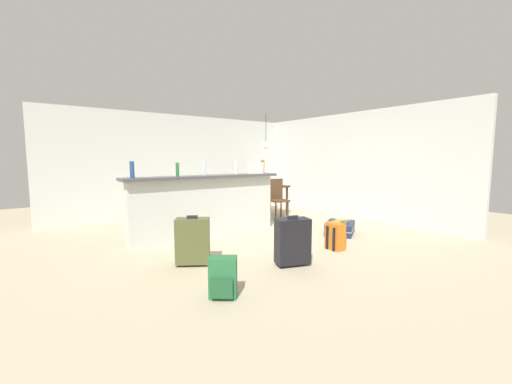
{
  "coord_description": "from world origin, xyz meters",
  "views": [
    {
      "loc": [
        -3.41,
        -4.69,
        1.43
      ],
      "look_at": [
        0.19,
        0.18,
        0.78
      ],
      "focal_mm": 22.34,
      "sensor_mm": 36.0,
      "label": 1
    }
  ],
  "objects_px": {
    "bottle_amber": "(263,167)",
    "suitcase_flat_navy": "(340,228)",
    "backpack_orange": "(335,237)",
    "backpack_green": "(223,278)",
    "dining_table": "(263,189)",
    "book_stack": "(341,221)",
    "suitcase_upright_olive": "(193,241)",
    "pendant_lamp": "(266,144)",
    "bottle_white": "(236,167)",
    "suitcase_upright_black": "(293,241)",
    "dining_chair_near_partition": "(277,197)",
    "bottle_green": "(177,170)",
    "grocery_bag": "(256,168)",
    "bottle_blue": "(132,170)",
    "bottle_clear": "(204,168)"
  },
  "relations": [
    {
      "from": "bottle_white",
      "to": "suitcase_upright_olive",
      "type": "relative_size",
      "value": 0.4
    },
    {
      "from": "suitcase_upright_olive",
      "to": "dining_chair_near_partition",
      "type": "bearing_deg",
      "value": 31.47
    },
    {
      "from": "bottle_green",
      "to": "backpack_orange",
      "type": "relative_size",
      "value": 0.55
    },
    {
      "from": "bottle_white",
      "to": "backpack_green",
      "type": "xyz_separation_m",
      "value": [
        -1.75,
        -2.45,
        -1.05
      ]
    },
    {
      "from": "dining_chair_near_partition",
      "to": "pendant_lamp",
      "type": "bearing_deg",
      "value": 81.7
    },
    {
      "from": "bottle_amber",
      "to": "suitcase_flat_navy",
      "type": "height_order",
      "value": "bottle_amber"
    },
    {
      "from": "dining_table",
      "to": "pendant_lamp",
      "type": "bearing_deg",
      "value": 4.85
    },
    {
      "from": "suitcase_upright_olive",
      "to": "bottle_green",
      "type": "bearing_deg",
      "value": 75.49
    },
    {
      "from": "grocery_bag",
      "to": "backpack_orange",
      "type": "bearing_deg",
      "value": -85.44
    },
    {
      "from": "suitcase_upright_olive",
      "to": "bottle_blue",
      "type": "bearing_deg",
      "value": 107.64
    },
    {
      "from": "bottle_green",
      "to": "pendant_lamp",
      "type": "distance_m",
      "value": 3.1
    },
    {
      "from": "bottle_white",
      "to": "suitcase_upright_black",
      "type": "bearing_deg",
      "value": -103.18
    },
    {
      "from": "bottle_clear",
      "to": "book_stack",
      "type": "relative_size",
      "value": 0.87
    },
    {
      "from": "dining_chair_near_partition",
      "to": "suitcase_upright_olive",
      "type": "xyz_separation_m",
      "value": [
        -3.04,
        -1.86,
        -0.19
      ]
    },
    {
      "from": "backpack_green",
      "to": "grocery_bag",
      "type": "bearing_deg",
      "value": 47.49
    },
    {
      "from": "backpack_green",
      "to": "dining_table",
      "type": "bearing_deg",
      "value": 47.26
    },
    {
      "from": "suitcase_flat_navy",
      "to": "backpack_orange",
      "type": "distance_m",
      "value": 1.09
    },
    {
      "from": "bottle_white",
      "to": "backpack_orange",
      "type": "relative_size",
      "value": 0.63
    },
    {
      "from": "bottle_amber",
      "to": "suitcase_upright_black",
      "type": "relative_size",
      "value": 0.4
    },
    {
      "from": "bottle_clear",
      "to": "dining_table",
      "type": "xyz_separation_m",
      "value": [
        2.15,
        1.04,
        -0.6
      ]
    },
    {
      "from": "bottle_clear",
      "to": "suitcase_upright_black",
      "type": "height_order",
      "value": "bottle_clear"
    },
    {
      "from": "backpack_green",
      "to": "bottle_green",
      "type": "bearing_deg",
      "value": 77.79
    },
    {
      "from": "suitcase_upright_olive",
      "to": "backpack_green",
      "type": "bearing_deg",
      "value": -99.69
    },
    {
      "from": "suitcase_upright_black",
      "to": "dining_chair_near_partition",
      "type": "bearing_deg",
      "value": 53.35
    },
    {
      "from": "bottle_green",
      "to": "backpack_green",
      "type": "distance_m",
      "value": 2.56
    },
    {
      "from": "bottle_blue",
      "to": "backpack_green",
      "type": "height_order",
      "value": "bottle_blue"
    },
    {
      "from": "suitcase_flat_navy",
      "to": "suitcase_upright_black",
      "type": "height_order",
      "value": "suitcase_upright_black"
    },
    {
      "from": "dining_table",
      "to": "bottle_amber",
      "type": "bearing_deg",
      "value": -128.32
    },
    {
      "from": "backpack_orange",
      "to": "book_stack",
      "type": "bearing_deg",
      "value": 33.97
    },
    {
      "from": "bottle_green",
      "to": "backpack_orange",
      "type": "xyz_separation_m",
      "value": [
        1.8,
        -1.85,
        -1.03
      ]
    },
    {
      "from": "bottle_clear",
      "to": "bottle_white",
      "type": "bearing_deg",
      "value": 0.49
    },
    {
      "from": "backpack_orange",
      "to": "suitcase_upright_olive",
      "type": "bearing_deg",
      "value": 162.63
    },
    {
      "from": "dining_table",
      "to": "backpack_orange",
      "type": "height_order",
      "value": "dining_table"
    },
    {
      "from": "dining_table",
      "to": "backpack_orange",
      "type": "relative_size",
      "value": 2.62
    },
    {
      "from": "pendant_lamp",
      "to": "backpack_orange",
      "type": "bearing_deg",
      "value": -108.37
    },
    {
      "from": "bottle_green",
      "to": "bottle_white",
      "type": "relative_size",
      "value": 0.88
    },
    {
      "from": "dining_table",
      "to": "backpack_orange",
      "type": "distance_m",
      "value": 3.21
    },
    {
      "from": "grocery_bag",
      "to": "backpack_orange",
      "type": "distance_m",
      "value": 2.16
    },
    {
      "from": "bottle_white",
      "to": "grocery_bag",
      "type": "distance_m",
      "value": 0.41
    },
    {
      "from": "bottle_white",
      "to": "dining_table",
      "type": "height_order",
      "value": "bottle_white"
    },
    {
      "from": "bottle_green",
      "to": "dining_table",
      "type": "distance_m",
      "value": 3.03
    },
    {
      "from": "bottle_green",
      "to": "bottle_blue",
      "type": "bearing_deg",
      "value": 174.43
    },
    {
      "from": "dining_chair_near_partition",
      "to": "book_stack",
      "type": "height_order",
      "value": "dining_chair_near_partition"
    },
    {
      "from": "suitcase_upright_black",
      "to": "book_stack",
      "type": "distance_m",
      "value": 2.09
    },
    {
      "from": "pendant_lamp",
      "to": "suitcase_upright_olive",
      "type": "distance_m",
      "value": 4.18
    },
    {
      "from": "backpack_green",
      "to": "book_stack",
      "type": "relative_size",
      "value": 1.38
    },
    {
      "from": "bottle_white",
      "to": "bottle_blue",
      "type": "bearing_deg",
      "value": -177.6
    },
    {
      "from": "grocery_bag",
      "to": "suitcase_upright_black",
      "type": "relative_size",
      "value": 0.39
    },
    {
      "from": "suitcase_flat_navy",
      "to": "book_stack",
      "type": "height_order",
      "value": "book_stack"
    },
    {
      "from": "suitcase_flat_navy",
      "to": "pendant_lamp",
      "type": "bearing_deg",
      "value": 87.02
    }
  ]
}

